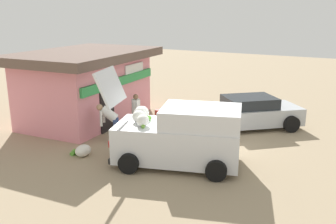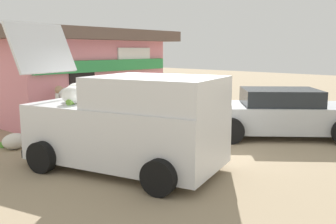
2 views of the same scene
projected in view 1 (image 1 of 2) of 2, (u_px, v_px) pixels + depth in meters
The scene contains 8 objects.
ground_plane at pixel (186, 152), 12.80m from camera, with size 60.00×60.00×0.00m, color #9E896B.
storefront_bar at pixel (87, 84), 16.17m from camera, with size 6.73×4.72×3.03m.
delivery_van at pixel (181, 136), 11.54m from camera, with size 3.04×4.60×2.95m.
parked_sedan at pixel (249, 113), 15.29m from camera, with size 4.05×4.26×1.31m.
vendor_standing at pixel (136, 110), 14.68m from camera, with size 0.48×0.48×1.55m.
customer_bending at pixel (110, 118), 13.66m from camera, with size 0.70×0.80×1.40m.
unloaded_banana_pile at pixel (82, 151), 12.42m from camera, with size 0.61×0.75×0.39m.
paint_bucket at pixel (158, 114), 16.81m from camera, with size 0.30×0.30×0.38m, color #BF3F33.
Camera 1 is at (-10.78, -5.26, 4.71)m, focal length 39.87 mm.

